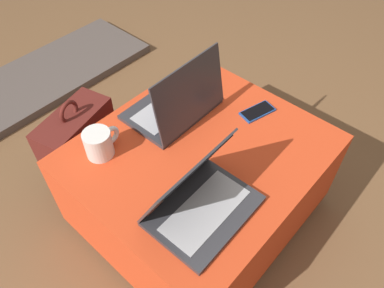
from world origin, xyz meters
TOP-DOWN VIEW (x-y plane):
  - ground_plane at (0.00, 0.00)m, footprint 14.00×14.00m
  - ottoman at (0.00, 0.00)m, footprint 0.84×0.75m
  - laptop_near at (-0.19, -0.15)m, footprint 0.33×0.25m
  - laptop_far at (0.08, 0.18)m, footprint 0.34×0.25m
  - cell_phone at (0.29, -0.04)m, footprint 0.15×0.10m
  - backpack at (-0.20, 0.51)m, footprint 0.35×0.26m
  - coffee_mug at (-0.24, 0.24)m, footprint 0.14×0.10m
  - fireplace_hearth at (0.00, 1.28)m, footprint 1.40×0.50m

SIDE VIEW (x-z plane):
  - ground_plane at x=0.00m, z-range 0.00..0.00m
  - fireplace_hearth at x=0.00m, z-range 0.00..0.04m
  - backpack at x=-0.20m, z-range -0.04..0.42m
  - ottoman at x=0.00m, z-range 0.00..0.42m
  - cell_phone at x=0.29m, z-range 0.42..0.42m
  - laptop_near at x=-0.19m, z-range 0.35..0.58m
  - coffee_mug at x=-0.24m, z-range 0.42..0.52m
  - laptop_far at x=0.08m, z-range 0.34..0.59m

